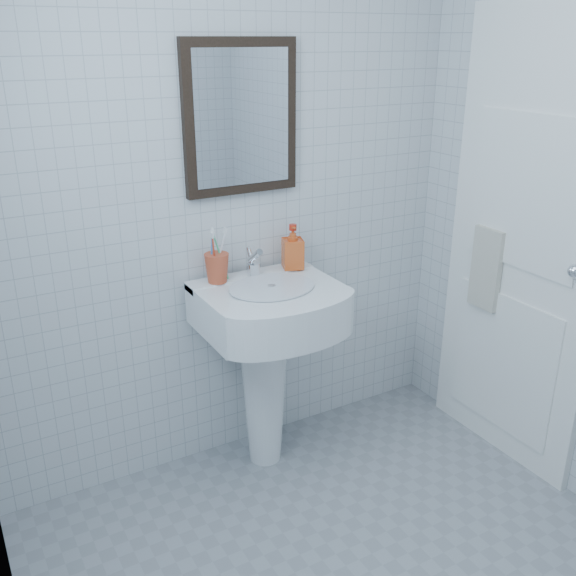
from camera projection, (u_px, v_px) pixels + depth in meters
wall_back at (230, 191)px, 2.71m from camera, size 2.20×0.02×2.50m
washbasin at (266, 345)px, 2.80m from camera, size 0.58×0.43×0.90m
faucet at (254, 264)px, 2.76m from camera, size 0.06×0.12×0.14m
toothbrush_cup at (217, 268)px, 2.69m from camera, size 0.12×0.12×0.12m
soap_dispenser at (293, 247)px, 2.84m from camera, size 0.11×0.12×0.20m
wall_mirror at (241, 118)px, 2.61m from camera, size 0.50×0.04×0.62m
bathroom_door at (522, 249)px, 2.78m from camera, size 0.04×0.80×2.00m
towel_ring at (494, 230)px, 2.87m from camera, size 0.01×0.18×0.18m
hand_towel at (486, 269)px, 2.93m from camera, size 0.03×0.16×0.38m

